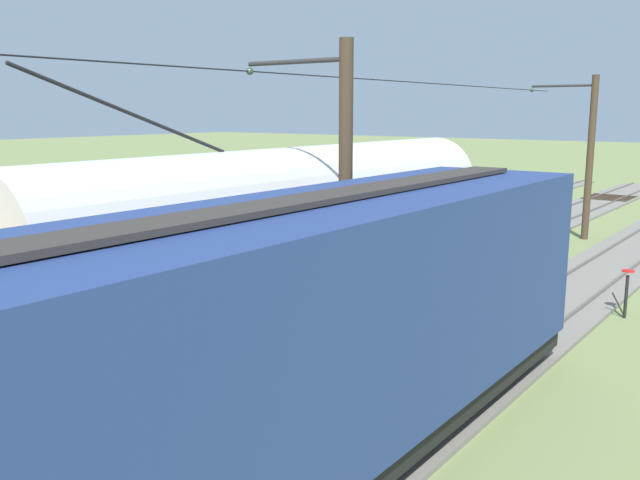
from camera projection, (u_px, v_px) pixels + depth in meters
name	position (u px, v px, depth m)	size (l,w,h in m)	color
ground_plane	(268.00, 332.00, 16.19)	(220.00, 220.00, 0.00)	olive
track_streetcar_siding	(458.00, 371.00, 13.65)	(2.80, 80.00, 0.18)	slate
track_adjacent_siding	(276.00, 327.00, 16.43)	(2.80, 80.00, 0.18)	slate
track_third_siding	(147.00, 295.00, 19.21)	(2.80, 80.00, 0.18)	slate
vintage_streetcar	(292.00, 232.00, 16.52)	(2.65, 17.64, 5.72)	orange
coach_adjacent	(296.00, 337.00, 9.19)	(2.96, 14.04, 3.85)	navy
flatcar_far_siding	(126.00, 272.00, 18.53)	(2.80, 12.70, 1.60)	brown
catenary_pole_foreground	(588.00, 155.00, 27.36)	(2.73, 0.28, 6.53)	#423323
catenary_pole_mid_near	(342.00, 198.00, 13.77)	(2.73, 0.28, 6.53)	#423323
switch_stand	(626.00, 291.00, 17.19)	(0.50, 0.30, 1.24)	black
track_end_bumper	(385.00, 224.00, 29.27)	(1.80, 0.60, 0.80)	#B2A519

